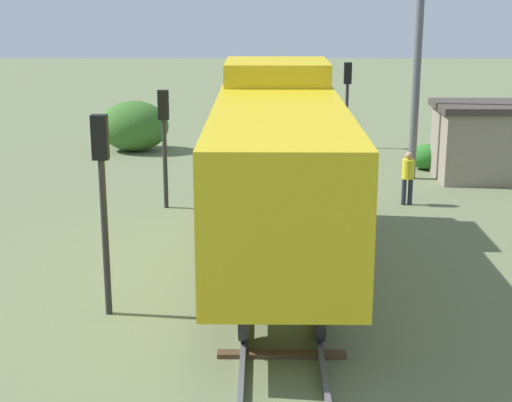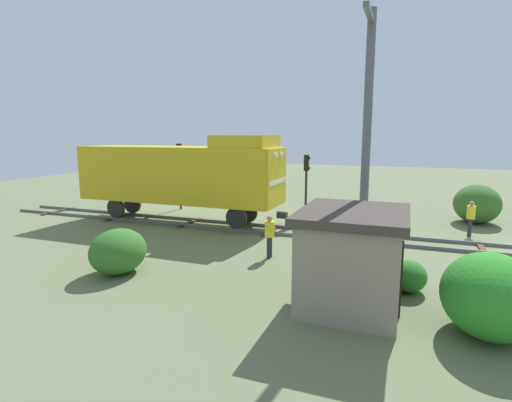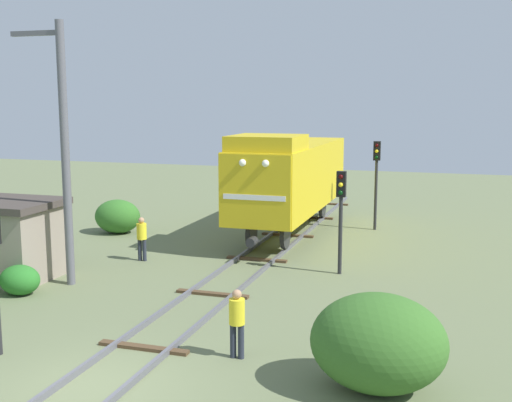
% 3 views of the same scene
% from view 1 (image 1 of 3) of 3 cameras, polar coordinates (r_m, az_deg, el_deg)
% --- Properties ---
extents(ground_plane, '(90.00, 90.00, 0.00)m').
position_cam_1_polar(ground_plane, '(35.07, 1.14, 4.25)').
color(ground_plane, '#66704C').
extents(railway_track, '(2.40, 56.30, 0.16)m').
position_cam_1_polar(railway_track, '(35.06, 1.14, 4.36)').
color(railway_track, '#595960').
rests_on(railway_track, ground).
extents(locomotive, '(2.90, 11.60, 4.60)m').
position_cam_1_polar(locomotive, '(18.10, 1.66, 2.89)').
color(locomotive, gold).
rests_on(locomotive, railway_track).
extents(traffic_signal_near, '(0.32, 0.34, 3.65)m').
position_cam_1_polar(traffic_signal_near, '(33.87, 6.66, 8.14)').
color(traffic_signal_near, '#262628').
rests_on(traffic_signal_near, ground).
extents(traffic_signal_mid, '(0.32, 0.34, 3.68)m').
position_cam_1_polar(traffic_signal_mid, '(24.20, -6.71, 5.43)').
color(traffic_signal_mid, '#262628').
rests_on(traffic_signal_mid, ground).
extents(traffic_signal_far, '(0.32, 0.34, 4.22)m').
position_cam_1_polar(traffic_signal_far, '(16.08, -11.12, 1.64)').
color(traffic_signal_far, '#262628').
rests_on(traffic_signal_far, ground).
extents(worker_near_track, '(0.38, 0.38, 1.70)m').
position_cam_1_polar(worker_near_track, '(32.45, -3.06, 5.13)').
color(worker_near_track, '#262B38').
rests_on(worker_near_track, ground).
extents(worker_by_signal, '(0.38, 0.38, 1.70)m').
position_cam_1_polar(worker_by_signal, '(25.14, 10.99, 1.94)').
color(worker_by_signal, '#262B38').
rests_on(worker_by_signal, ground).
extents(catenary_mast, '(1.94, 0.28, 8.65)m').
position_cam_1_polar(catenary_mast, '(28.26, 11.81, 10.68)').
color(catenary_mast, '#595960').
rests_on(catenary_mast, ground).
extents(relay_hut, '(3.50, 2.90, 2.74)m').
position_cam_1_polar(relay_hut, '(29.22, 16.19, 4.23)').
color(relay_hut, gray).
rests_on(relay_hut, ground).
extents(bush_near, '(2.76, 2.26, 2.01)m').
position_cam_1_polar(bush_near, '(32.62, 15.63, 4.66)').
color(bush_near, '#2C8A26').
rests_on(bush_near, ground).
extents(bush_far, '(1.33, 1.08, 0.96)m').
position_cam_1_polar(bush_far, '(30.46, 12.34, 3.16)').
color(bush_far, '#297226').
rests_on(bush_far, ground).
extents(bush_back, '(2.91, 2.38, 2.12)m').
position_cam_1_polar(bush_back, '(33.54, -8.85, 5.41)').
color(bush_back, '#366726').
rests_on(bush_back, ground).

